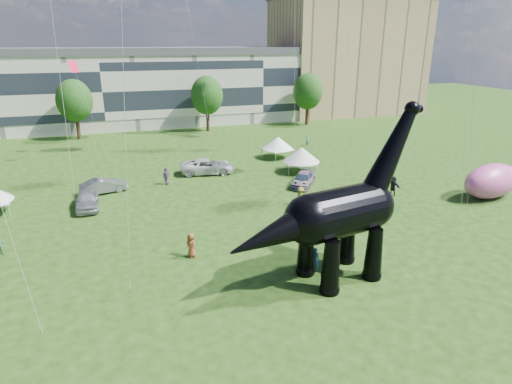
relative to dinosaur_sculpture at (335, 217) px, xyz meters
name	(u,v)px	position (x,y,z in m)	size (l,w,h in m)	color
ground	(285,339)	(-4.93, -4.50, -4.18)	(220.00, 220.00, 0.00)	#16330C
terrace_row	(103,92)	(-12.93, 57.50, 1.82)	(78.00, 11.00, 12.00)	beige
apartment_block	(346,57)	(35.07, 60.50, 6.82)	(28.00, 18.00, 22.00)	tan
tree_mid_left	(74,97)	(-16.93, 48.50, 2.11)	(5.20, 5.20, 9.44)	#382314
tree_mid_right	(207,92)	(3.07, 48.50, 2.11)	(5.20, 5.20, 9.44)	#382314
tree_far_right	(308,89)	(21.07, 48.50, 2.11)	(5.20, 5.20, 9.44)	#382314
dinosaur_sculpture	(335,217)	(0.00, 0.00, 0.00)	(13.60, 4.77, 11.07)	black
car_silver	(87,199)	(-14.83, 17.66, -3.37)	(1.92, 4.76, 1.62)	#BAB9BF
car_grey	(104,186)	(-13.43, 21.48, -3.45)	(1.54, 4.41, 1.45)	slate
car_white	(208,166)	(-2.34, 24.62, -3.35)	(2.76, 5.99, 1.66)	silver
car_dark	(303,179)	(6.02, 17.26, -3.51)	(1.87, 4.59, 1.33)	#595960
gazebo_near	(301,155)	(7.84, 21.78, -2.16)	(5.22, 5.22, 2.88)	silver
gazebo_far	(278,143)	(7.63, 28.53, -2.27)	(4.85, 4.85, 2.72)	white
inflatable_pink	(492,181)	(21.34, 8.32, -2.54)	(6.55, 3.28, 3.28)	#CC4F99
visitors	(214,220)	(-5.25, 9.41, -3.30)	(51.18, 47.10, 1.89)	brown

